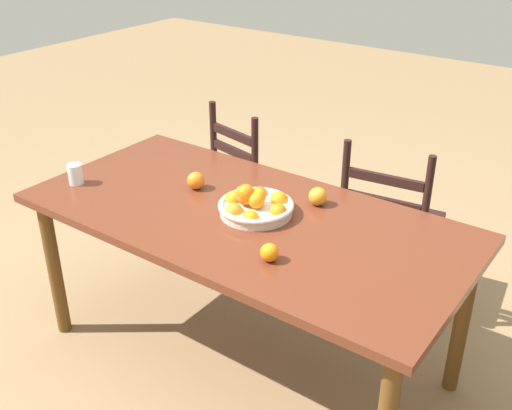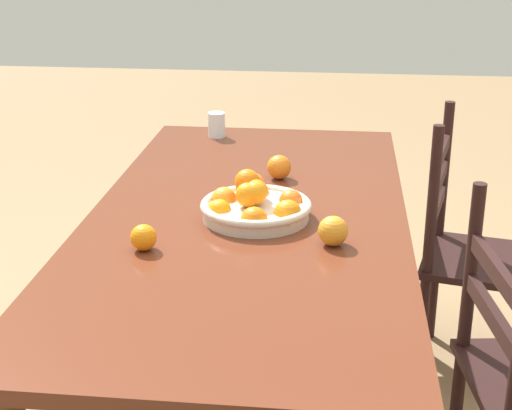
# 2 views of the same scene
# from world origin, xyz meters

# --- Properties ---
(ground_plane) EXTENTS (12.00, 12.00, 0.00)m
(ground_plane) POSITION_xyz_m (0.00, 0.00, 0.00)
(ground_plane) COLOR #937550
(dining_table) EXTENTS (1.85, 0.90, 0.75)m
(dining_table) POSITION_xyz_m (0.00, 0.00, 0.68)
(dining_table) COLOR #602B1A
(dining_table) RESTS_ON ground
(chair_near_window) EXTENTS (0.47, 0.47, 0.94)m
(chair_near_window) POSITION_xyz_m (-0.49, 0.72, 0.44)
(chair_near_window) COLOR black
(chair_near_window) RESTS_ON ground
(chair_by_cabinet) EXTENTS (0.50, 0.50, 0.91)m
(chair_by_cabinet) POSITION_xyz_m (0.31, 0.79, 0.44)
(chair_by_cabinet) COLOR black
(chair_by_cabinet) RESTS_ON ground
(fruit_bowl) EXTENTS (0.31, 0.31, 0.13)m
(fruit_bowl) POSITION_xyz_m (0.04, 0.03, 0.79)
(fruit_bowl) COLOR beige
(fruit_bowl) RESTS_ON dining_table
(orange_loose_0) EXTENTS (0.07, 0.07, 0.07)m
(orange_loose_0) POSITION_xyz_m (0.29, -0.23, 0.79)
(orange_loose_0) COLOR orange
(orange_loose_0) RESTS_ON dining_table
(orange_loose_1) EXTENTS (0.08, 0.08, 0.08)m
(orange_loose_1) POSITION_xyz_m (0.20, 0.24, 0.79)
(orange_loose_1) COLOR orange
(orange_loose_1) RESTS_ON dining_table
(orange_loose_2) EXTENTS (0.08, 0.08, 0.08)m
(orange_loose_2) POSITION_xyz_m (-0.31, 0.06, 0.79)
(orange_loose_2) COLOR orange
(orange_loose_2) RESTS_ON dining_table
(drinking_glass) EXTENTS (0.07, 0.07, 0.09)m
(drinking_glass) POSITION_xyz_m (-0.78, -0.21, 0.80)
(drinking_glass) COLOR silver
(drinking_glass) RESTS_ON dining_table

